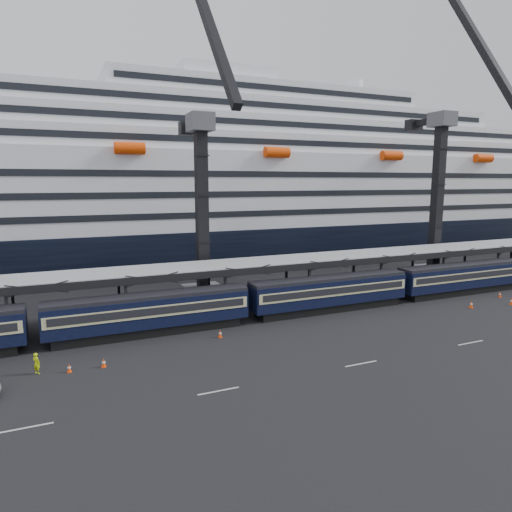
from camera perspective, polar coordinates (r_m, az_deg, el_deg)
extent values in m
plane|color=black|center=(50.08, 23.32, -8.18)|extent=(260.00, 260.00, 0.00)
cube|color=beige|center=(31.83, -26.82, -18.62)|extent=(3.00, 0.15, 0.02)
cube|color=beige|center=(33.12, -4.71, -16.47)|extent=(3.00, 0.15, 0.02)
cube|color=beige|center=(38.32, 12.99, -12.99)|extent=(3.00, 0.15, 0.02)
cube|color=beige|center=(46.13, 25.25, -9.78)|extent=(3.00, 0.15, 0.02)
cube|color=black|center=(45.15, -13.01, -8.93)|extent=(17.48, 2.40, 0.90)
cube|color=black|center=(44.63, -13.09, -6.73)|extent=(19.00, 2.80, 2.70)
cube|color=beige|center=(44.55, -13.10, -6.36)|extent=(18.62, 2.92, 1.05)
cube|color=black|center=(44.53, -13.11, -6.30)|extent=(17.86, 2.98, 0.70)
cube|color=black|center=(44.24, -13.16, -4.87)|extent=(19.00, 2.50, 0.35)
cube|color=black|center=(52.32, 9.18, -6.27)|extent=(17.48, 2.40, 0.90)
cube|color=black|center=(51.87, 9.23, -4.36)|extent=(19.00, 2.80, 2.70)
cube|color=beige|center=(51.80, 9.24, -4.04)|extent=(18.62, 2.92, 1.05)
cube|color=black|center=(51.79, 9.24, -3.98)|extent=(17.86, 2.98, 0.70)
cube|color=black|center=(51.54, 9.27, -2.74)|extent=(19.00, 2.50, 0.35)
cube|color=black|center=(65.09, 24.21, -3.90)|extent=(17.48, 2.40, 0.90)
cube|color=black|center=(64.73, 24.31, -2.35)|extent=(19.00, 2.80, 2.70)
cube|color=beige|center=(64.68, 24.33, -2.09)|extent=(18.62, 2.92, 1.05)
cube|color=black|center=(64.67, 24.34, -2.04)|extent=(17.86, 2.98, 0.70)
cube|color=black|center=(64.47, 24.40, -1.04)|extent=(19.00, 2.50, 0.35)
cube|color=#919498|center=(59.01, 13.76, 0.27)|extent=(130.00, 6.00, 0.25)
cube|color=black|center=(56.74, 15.57, -0.47)|extent=(130.00, 0.25, 0.70)
cube|color=black|center=(61.44, 12.06, 0.39)|extent=(130.00, 0.25, 0.70)
cube|color=black|center=(45.26, -28.61, -6.84)|extent=(0.25, 0.25, 5.40)
cube|color=black|center=(50.66, -28.09, -5.16)|extent=(0.25, 0.25, 5.40)
cube|color=black|center=(45.36, -15.89, -6.00)|extent=(0.25, 0.25, 5.40)
cube|color=black|center=(50.76, -16.75, -4.42)|extent=(0.25, 0.25, 5.40)
cube|color=black|center=(47.62, -3.85, -4.93)|extent=(0.25, 0.25, 5.40)
cube|color=black|center=(52.78, -5.91, -3.55)|extent=(0.25, 0.25, 5.40)
cube|color=black|center=(51.74, 6.66, -3.82)|extent=(0.25, 0.25, 5.40)
cube|color=black|center=(56.53, 3.80, -2.66)|extent=(0.25, 0.25, 5.40)
cube|color=black|center=(57.33, 15.34, -2.80)|extent=(0.25, 0.25, 5.40)
cube|color=black|center=(61.69, 12.09, -1.83)|extent=(0.25, 0.25, 5.40)
cube|color=black|center=(64.00, 22.34, -1.93)|extent=(0.25, 0.25, 5.40)
cube|color=black|center=(67.93, 18.97, -1.12)|extent=(0.25, 0.25, 5.40)
cube|color=black|center=(71.46, 27.95, -1.21)|extent=(0.25, 0.25, 5.40)
cube|color=black|center=(75.00, 24.62, -0.52)|extent=(0.25, 0.25, 5.40)
cube|color=black|center=(82.67, 29.27, -0.03)|extent=(0.25, 0.25, 5.40)
cube|color=black|center=(86.64, 0.82, 2.08)|extent=(200.00, 28.00, 7.00)
cube|color=white|center=(85.96, 0.84, 8.37)|extent=(190.00, 26.88, 12.00)
cube|color=white|center=(86.17, 0.85, 13.36)|extent=(160.00, 24.64, 3.00)
cube|color=black|center=(75.11, 4.87, 13.93)|extent=(153.60, 0.12, 0.90)
cube|color=white|center=(86.43, 0.86, 15.35)|extent=(124.00, 21.84, 3.00)
cube|color=black|center=(76.64, 4.38, 16.10)|extent=(119.04, 0.12, 0.90)
cube|color=white|center=(86.80, 0.86, 17.32)|extent=(90.00, 19.04, 3.00)
cube|color=black|center=(78.28, 3.91, 18.18)|extent=(86.40, 0.12, 0.90)
cube|color=white|center=(87.27, 0.87, 19.27)|extent=(56.00, 16.24, 3.00)
cube|color=black|center=(80.02, 3.44, 20.17)|extent=(53.76, 0.12, 0.90)
cube|color=white|center=(84.82, -4.42, 21.25)|extent=(16.00, 12.00, 2.50)
cylinder|color=white|center=(97.65, 12.30, 19.78)|extent=(2.80, 2.80, 3.00)
cylinder|color=#FF4408|center=(65.09, -15.52, 12.85)|extent=(4.00, 1.60, 1.60)
cylinder|color=#FF4408|center=(71.68, 2.61, 12.82)|extent=(4.00, 1.60, 1.60)
cylinder|color=#FF4408|center=(83.71, 16.57, 11.94)|extent=(4.00, 1.60, 1.60)
cylinder|color=#FF4408|center=(99.22, 26.53, 10.89)|extent=(4.00, 1.60, 1.60)
cube|color=#4A4B51|center=(55.22, -6.57, -4.80)|extent=(4.50, 4.50, 2.00)
cube|color=black|center=(53.68, -6.77, 5.61)|extent=(1.30, 1.30, 18.00)
cube|color=#4A4B51|center=(53.98, -6.98, 16.27)|extent=(2.60, 3.20, 2.00)
cube|color=black|center=(49.93, -5.05, 24.96)|extent=(0.90, 12.26, 14.37)
cube|color=black|center=(56.38, -7.75, 15.95)|extent=(0.90, 5.04, 0.90)
cube|color=black|center=(58.77, -8.44, 15.46)|extent=(2.20, 1.60, 1.60)
cube|color=#4A4B51|center=(72.50, 21.18, -1.98)|extent=(4.50, 4.50, 2.00)
cube|color=black|center=(71.30, 21.70, 6.72)|extent=(1.30, 1.30, 20.00)
cube|color=#4A4B51|center=(71.77, 22.25, 15.52)|extent=(2.60, 3.20, 2.00)
cube|color=black|center=(69.40, 26.35, 22.39)|extent=(0.90, 12.21, 16.90)
cube|color=black|center=(73.76, 20.64, 15.42)|extent=(0.90, 5.60, 0.90)
cube|color=black|center=(75.78, 19.11, 15.17)|extent=(2.20, 1.60, 1.60)
imported|color=#CAE60C|center=(39.06, -25.75, -11.98)|extent=(0.71, 0.70, 1.65)
cube|color=#FF4408|center=(38.70, -18.48, -13.00)|extent=(0.36, 0.36, 0.04)
cone|color=#FF4408|center=(38.57, -18.51, -12.49)|extent=(0.31, 0.31, 0.69)
cylinder|color=white|center=(38.57, -18.51, -12.49)|extent=(0.26, 0.26, 0.12)
cube|color=#FF4408|center=(38.66, -22.29, -13.25)|extent=(0.35, 0.35, 0.04)
cone|color=#FF4408|center=(38.53, -22.32, -12.77)|extent=(0.29, 0.29, 0.66)
cylinder|color=white|center=(38.53, -22.32, -12.77)|extent=(0.25, 0.25, 0.11)
cube|color=#FF4408|center=(43.37, -4.50, -10.08)|extent=(0.37, 0.37, 0.04)
cone|color=#FF4408|center=(43.25, -4.51, -9.62)|extent=(0.31, 0.31, 0.70)
cylinder|color=white|center=(43.25, -4.51, -9.62)|extent=(0.26, 0.26, 0.12)
cube|color=#FF4408|center=(58.39, 25.29, -5.86)|extent=(0.43, 0.43, 0.05)
cone|color=#FF4408|center=(58.29, 25.32, -5.45)|extent=(0.36, 0.36, 0.81)
cylinder|color=white|center=(58.29, 25.32, -5.45)|extent=(0.30, 0.30, 0.14)
cube|color=#FF4408|center=(62.14, 29.27, -5.28)|extent=(0.39, 0.39, 0.04)
cone|color=#FF4408|center=(62.05, 29.30, -4.93)|extent=(0.33, 0.33, 0.75)
cylinder|color=white|center=(62.05, 29.30, -4.93)|extent=(0.28, 0.28, 0.12)
cube|color=#FF4408|center=(65.34, 28.16, -4.53)|extent=(0.36, 0.36, 0.04)
cone|color=#FF4408|center=(65.27, 28.18, -4.22)|extent=(0.30, 0.30, 0.68)
cylinder|color=white|center=(65.27, 28.18, -4.22)|extent=(0.26, 0.26, 0.11)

